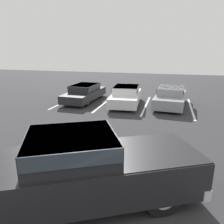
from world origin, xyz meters
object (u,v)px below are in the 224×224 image
object	(u,v)px
parked_sedan_b	(126,95)
parked_sedan_c	(171,96)
pickup_truck	(85,168)
parked_sedan_a	(85,92)
wheel_stop_curb	(129,94)

from	to	relation	value
parked_sedan_b	parked_sedan_c	bearing A→B (deg)	93.70
pickup_truck	parked_sedan_a	size ratio (longest dim) A/B	1.28
pickup_truck	parked_sedan_a	world-z (taller)	pickup_truck
parked_sedan_a	parked_sedan_c	distance (m)	6.06
parked_sedan_a	parked_sedan_b	bearing A→B (deg)	85.60
pickup_truck	parked_sedan_c	size ratio (longest dim) A/B	1.34
parked_sedan_c	parked_sedan_b	bearing A→B (deg)	-77.22
pickup_truck	parked_sedan_b	xyz separation A→B (m)	(-0.99, 9.92, -0.23)
parked_sedan_b	wheel_stop_curb	distance (m)	3.43
parked_sedan_b	pickup_truck	bearing A→B (deg)	1.52
parked_sedan_a	pickup_truck	bearing A→B (deg)	24.11
parked_sedan_a	parked_sedan_b	size ratio (longest dim) A/B	1.06
pickup_truck	parked_sedan_a	xyz separation A→B (m)	(-4.12, 10.28, -0.26)
parked_sedan_a	wheel_stop_curb	bearing A→B (deg)	139.64
parked_sedan_b	wheel_stop_curb	size ratio (longest dim) A/B	2.65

